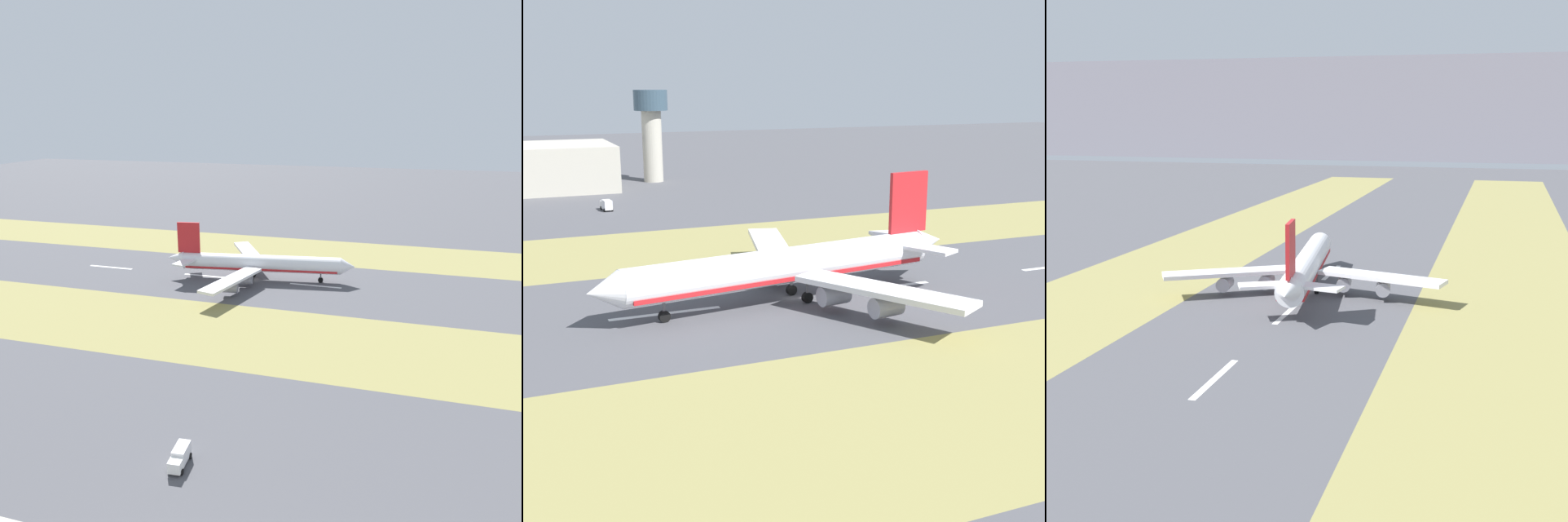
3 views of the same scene
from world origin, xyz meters
TOP-DOWN VIEW (x-y plane):
  - ground_plane at (0.00, 0.00)m, footprint 800.00×800.00m
  - grass_median_west at (-45.00, 0.00)m, footprint 40.00×600.00m
  - grass_median_east at (45.00, 0.00)m, footprint 40.00×600.00m
  - centreline_dash_near at (0.00, -57.77)m, footprint 1.20×18.00m
  - centreline_dash_mid at (0.00, -17.77)m, footprint 1.20×18.00m
  - centreline_dash_far at (0.00, 22.23)m, footprint 1.20×18.00m
  - airplane_main_jet at (-0.88, 0.34)m, footprint 63.53×67.12m
  - service_truck at (98.30, 16.11)m, footprint 6.16×2.96m

SIDE VIEW (x-z plane):
  - ground_plane at x=0.00m, z-range 0.00..0.00m
  - grass_median_west at x=-45.00m, z-range 0.00..0.01m
  - grass_median_east at x=45.00m, z-range 0.00..0.01m
  - centreline_dash_near at x=0.00m, z-range 0.00..0.01m
  - centreline_dash_mid at x=0.00m, z-range 0.00..0.01m
  - centreline_dash_far at x=0.00m, z-range 0.00..0.01m
  - service_truck at x=98.30m, z-range 0.12..3.22m
  - airplane_main_jet at x=-0.88m, z-range -4.08..16.12m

